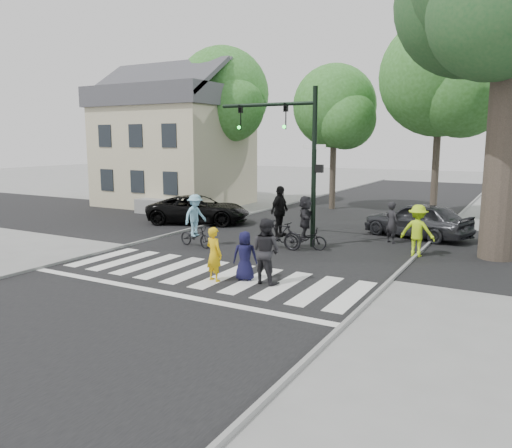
{
  "coord_description": "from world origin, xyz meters",
  "views": [
    {
      "loc": [
        8.45,
        -11.23,
        4.04
      ],
      "look_at": [
        0.5,
        3.0,
        1.3
      ],
      "focal_mm": 35.0,
      "sensor_mm": 36.0,
      "label": 1
    }
  ],
  "objects": [
    {
      "name": "ground",
      "position": [
        0.0,
        0.0,
        0.0
      ],
      "size": [
        120.0,
        120.0,
        0.0
      ],
      "primitive_type": "plane",
      "color": "gray",
      "rests_on": "ground"
    },
    {
      "name": "road_stem",
      "position": [
        0.0,
        5.0,
        0.01
      ],
      "size": [
        10.0,
        70.0,
        0.01
      ],
      "primitive_type": "cube",
      "color": "black",
      "rests_on": "ground"
    },
    {
      "name": "road_cross",
      "position": [
        0.0,
        8.0,
        0.01
      ],
      "size": [
        70.0,
        10.0,
        0.01
      ],
      "primitive_type": "cube",
      "color": "black",
      "rests_on": "ground"
    },
    {
      "name": "curb_left",
      "position": [
        -5.05,
        5.0,
        0.05
      ],
      "size": [
        0.1,
        70.0,
        0.1
      ],
      "primitive_type": "cube",
      "color": "gray",
      "rests_on": "ground"
    },
    {
      "name": "curb_right",
      "position": [
        5.05,
        5.0,
        0.05
      ],
      "size": [
        0.1,
        70.0,
        0.1
      ],
      "primitive_type": "cube",
      "color": "gray",
      "rests_on": "ground"
    },
    {
      "name": "crosswalk",
      "position": [
        0.0,
        0.66,
        0.01
      ],
      "size": [
        10.0,
        3.85,
        0.01
      ],
      "color": "silver",
      "rests_on": "ground"
    },
    {
      "name": "traffic_signal",
      "position": [
        0.35,
        6.2,
        3.9
      ],
      "size": [
        4.45,
        0.29,
        6.0
      ],
      "color": "black",
      "rests_on": "ground"
    },
    {
      "name": "bg_tree_0",
      "position": [
        -13.74,
        16.0,
        6.14
      ],
      "size": [
        5.46,
        5.2,
        8.97
      ],
      "color": "brown",
      "rests_on": "ground"
    },
    {
      "name": "bg_tree_1",
      "position": [
        -8.7,
        15.48,
        6.65
      ],
      "size": [
        6.09,
        5.8,
        9.8
      ],
      "color": "brown",
      "rests_on": "ground"
    },
    {
      "name": "bg_tree_2",
      "position": [
        -1.76,
        16.62,
        5.78
      ],
      "size": [
        5.04,
        4.8,
        8.4
      ],
      "color": "brown",
      "rests_on": "ground"
    },
    {
      "name": "bg_tree_3",
      "position": [
        4.31,
        15.27,
        6.94
      ],
      "size": [
        6.3,
        6.0,
        10.2
      ],
      "color": "brown",
      "rests_on": "ground"
    },
    {
      "name": "house",
      "position": [
        -11.49,
        13.98,
        3.8
      ],
      "size": [
        8.4,
        8.1,
        8.82
      ],
      "color": "#B8AA8C",
      "rests_on": "ground"
    },
    {
      "name": "pedestrian_woman",
      "position": [
        0.55,
        0.43,
        0.8
      ],
      "size": [
        0.66,
        0.52,
        1.59
      ],
      "primitive_type": "imported",
      "rotation": [
        0.0,
        0.0,
        2.87
      ],
      "color": "gold",
      "rests_on": "ground"
    },
    {
      "name": "pedestrian_child",
      "position": [
        1.28,
        0.94,
        0.73
      ],
      "size": [
        0.84,
        0.71,
        1.45
      ],
      "primitive_type": "imported",
      "rotation": [
        0.0,
        0.0,
        3.56
      ],
      "color": "#121133",
      "rests_on": "ground"
    },
    {
      "name": "pedestrian_adult",
      "position": [
        1.96,
        0.95,
        0.95
      ],
      "size": [
        1.03,
        0.86,
        1.89
      ],
      "primitive_type": "imported",
      "rotation": [
        0.0,
        0.0,
        2.97
      ],
      "color": "black",
      "rests_on": "ground"
    },
    {
      "name": "cyclist_left",
      "position": [
        -2.71,
        4.01,
        0.88
      ],
      "size": [
        1.67,
        1.12,
        2.02
      ],
      "color": "black",
      "rests_on": "ground"
    },
    {
      "name": "cyclist_mid",
      "position": [
        0.27,
        5.22,
        0.98
      ],
      "size": [
        1.85,
        1.14,
        2.38
      ],
      "color": "black",
      "rests_on": "ground"
    },
    {
      "name": "cyclist_right",
      "position": [
        1.17,
        5.56,
        0.91
      ],
      "size": [
        1.69,
        1.57,
        2.03
      ],
      "color": "black",
      "rests_on": "ground"
    },
    {
      "name": "car_suv",
      "position": [
        -5.83,
        8.57,
        0.69
      ],
      "size": [
        5.43,
        3.84,
        1.38
      ],
      "primitive_type": "imported",
      "rotation": [
        0.0,
        0.0,
        1.92
      ],
      "color": "black",
      "rests_on": "ground"
    },
    {
      "name": "car_grey",
      "position": [
        4.3,
        10.07,
        0.76
      ],
      "size": [
        4.76,
        2.97,
        1.51
      ],
      "primitive_type": "imported",
      "rotation": [
        0.0,
        0.0,
        -1.86
      ],
      "color": "#2C2D31",
      "rests_on": "ground"
    },
    {
      "name": "bystander_hivis",
      "position": [
        5.02,
        6.51,
        0.92
      ],
      "size": [
        1.22,
        0.75,
        1.83
      ],
      "primitive_type": "imported",
      "rotation": [
        0.0,
        0.0,
        3.08
      ],
      "color": "#B1E017",
      "rests_on": "ground"
    },
    {
      "name": "bystander_dark",
      "position": [
        3.65,
        8.4,
        0.83
      ],
      "size": [
        0.72,
        0.65,
        1.66
      ],
      "primitive_type": "imported",
      "rotation": [
        0.0,
        0.0,
        2.59
      ],
      "color": "black",
      "rests_on": "ground"
    }
  ]
}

